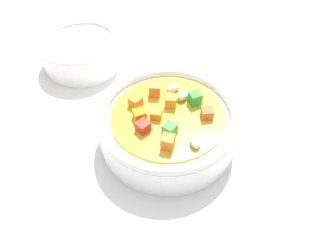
# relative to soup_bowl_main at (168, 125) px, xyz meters

# --- Properties ---
(ground_plane) EXTENTS (1.40, 1.40, 0.02)m
(ground_plane) POSITION_rel_soup_bowl_main_xyz_m (0.00, 0.00, -0.04)
(ground_plane) COLOR silver
(soup_bowl_main) EXTENTS (0.20, 0.20, 0.07)m
(soup_bowl_main) POSITION_rel_soup_bowl_main_xyz_m (0.00, 0.00, 0.00)
(soup_bowl_main) COLOR white
(soup_bowl_main) RESTS_ON ground_plane
(side_bowl_small) EXTENTS (0.14, 0.14, 0.05)m
(side_bowl_small) POSITION_rel_soup_bowl_main_xyz_m (-0.00, -0.24, -0.00)
(side_bowl_small) COLOR white
(side_bowl_small) RESTS_ON ground_plane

